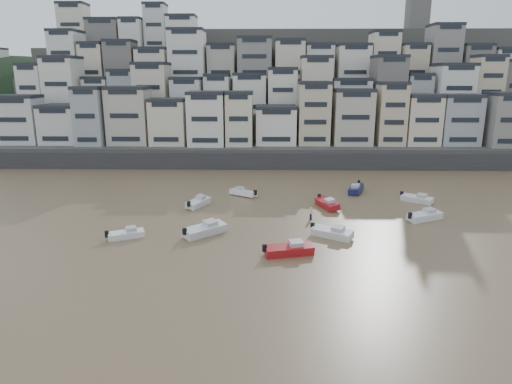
{
  "coord_description": "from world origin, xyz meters",
  "views": [
    {
      "loc": [
        9.21,
        -28.44,
        19.18
      ],
      "look_at": [
        7.94,
        30.0,
        4.0
      ],
      "focal_mm": 32.0,
      "sensor_mm": 36.0,
      "label": 1
    }
  ],
  "objects_px": {
    "boat_j": "(126,233)",
    "boat_i": "(356,188)",
    "boat_b": "(332,232)",
    "boat_g": "(417,198)",
    "boat_h": "(243,192)",
    "boat_c": "(205,228)",
    "boat_e": "(327,203)",
    "boat_d": "(425,215)",
    "boat_a": "(289,248)",
    "person_pink": "(311,213)",
    "boat_f": "(198,201)"
  },
  "relations": [
    {
      "from": "boat_a",
      "to": "boat_c",
      "type": "relative_size",
      "value": 0.94
    },
    {
      "from": "boat_a",
      "to": "boat_e",
      "type": "distance_m",
      "value": 19.39
    },
    {
      "from": "boat_a",
      "to": "boat_i",
      "type": "bearing_deg",
      "value": 51.52
    },
    {
      "from": "boat_c",
      "to": "boat_e",
      "type": "bearing_deg",
      "value": -6.98
    },
    {
      "from": "boat_c",
      "to": "person_pink",
      "type": "distance_m",
      "value": 15.0
    },
    {
      "from": "boat_d",
      "to": "boat_h",
      "type": "relative_size",
      "value": 1.12
    },
    {
      "from": "boat_g",
      "to": "boat_i",
      "type": "bearing_deg",
      "value": -177.05
    },
    {
      "from": "boat_a",
      "to": "boat_i",
      "type": "relative_size",
      "value": 0.99
    },
    {
      "from": "boat_a",
      "to": "boat_d",
      "type": "bearing_deg",
      "value": 19.74
    },
    {
      "from": "boat_j",
      "to": "boat_d",
      "type": "bearing_deg",
      "value": -13.71
    },
    {
      "from": "boat_i",
      "to": "boat_e",
      "type": "bearing_deg",
      "value": -12.94
    },
    {
      "from": "boat_j",
      "to": "boat_g",
      "type": "bearing_deg",
      "value": -2.64
    },
    {
      "from": "boat_e",
      "to": "boat_g",
      "type": "distance_m",
      "value": 14.57
    },
    {
      "from": "boat_j",
      "to": "boat_i",
      "type": "bearing_deg",
      "value": 10.16
    },
    {
      "from": "boat_a",
      "to": "boat_g",
      "type": "bearing_deg",
      "value": 32.09
    },
    {
      "from": "boat_b",
      "to": "boat_g",
      "type": "height_order",
      "value": "boat_b"
    },
    {
      "from": "boat_a",
      "to": "boat_d",
      "type": "relative_size",
      "value": 1.03
    },
    {
      "from": "boat_e",
      "to": "boat_f",
      "type": "height_order",
      "value": "boat_e"
    },
    {
      "from": "boat_f",
      "to": "boat_i",
      "type": "height_order",
      "value": "boat_i"
    },
    {
      "from": "boat_g",
      "to": "person_pink",
      "type": "relative_size",
      "value": 2.97
    },
    {
      "from": "boat_b",
      "to": "boat_g",
      "type": "relative_size",
      "value": 1.07
    },
    {
      "from": "boat_b",
      "to": "boat_f",
      "type": "xyz_separation_m",
      "value": [
        -18.09,
        13.1,
        -0.02
      ]
    },
    {
      "from": "boat_f",
      "to": "boat_h",
      "type": "distance_m",
      "value": 8.86
    },
    {
      "from": "boat_e",
      "to": "boat_f",
      "type": "relative_size",
      "value": 1.04
    },
    {
      "from": "boat_d",
      "to": "boat_g",
      "type": "xyz_separation_m",
      "value": [
        1.77,
        8.86,
        -0.06
      ]
    },
    {
      "from": "boat_h",
      "to": "boat_b",
      "type": "bearing_deg",
      "value": 154.64
    },
    {
      "from": "boat_g",
      "to": "boat_j",
      "type": "bearing_deg",
      "value": -118.38
    },
    {
      "from": "boat_b",
      "to": "boat_h",
      "type": "relative_size",
      "value": 1.1
    },
    {
      "from": "boat_a",
      "to": "boat_e",
      "type": "height_order",
      "value": "boat_a"
    },
    {
      "from": "boat_d",
      "to": "boat_j",
      "type": "relative_size",
      "value": 1.21
    },
    {
      "from": "boat_i",
      "to": "boat_d",
      "type": "bearing_deg",
      "value": 43.57
    },
    {
      "from": "boat_e",
      "to": "boat_g",
      "type": "bearing_deg",
      "value": 82.68
    },
    {
      "from": "boat_d",
      "to": "boat_a",
      "type": "bearing_deg",
      "value": -173.45
    },
    {
      "from": "boat_g",
      "to": "boat_i",
      "type": "height_order",
      "value": "boat_i"
    },
    {
      "from": "boat_e",
      "to": "boat_h",
      "type": "height_order",
      "value": "boat_e"
    },
    {
      "from": "boat_b",
      "to": "person_pink",
      "type": "relative_size",
      "value": 3.18
    },
    {
      "from": "boat_a",
      "to": "boat_f",
      "type": "relative_size",
      "value": 1.09
    },
    {
      "from": "boat_g",
      "to": "boat_i",
      "type": "relative_size",
      "value": 0.88
    },
    {
      "from": "boat_b",
      "to": "person_pink",
      "type": "xyz_separation_m",
      "value": [
        -1.91,
        6.94,
        0.11
      ]
    },
    {
      "from": "boat_a",
      "to": "boat_j",
      "type": "relative_size",
      "value": 1.26
    },
    {
      "from": "boat_a",
      "to": "boat_e",
      "type": "relative_size",
      "value": 1.04
    },
    {
      "from": "boat_h",
      "to": "boat_j",
      "type": "bearing_deg",
      "value": 90.06
    },
    {
      "from": "boat_b",
      "to": "boat_j",
      "type": "xyz_separation_m",
      "value": [
        -24.81,
        -0.78,
        -0.12
      ]
    },
    {
      "from": "boat_c",
      "to": "boat_b",
      "type": "bearing_deg",
      "value": -45.22
    },
    {
      "from": "boat_h",
      "to": "boat_i",
      "type": "bearing_deg",
      "value": -138.62
    },
    {
      "from": "boat_e",
      "to": "boat_f",
      "type": "bearing_deg",
      "value": -111.57
    },
    {
      "from": "boat_g",
      "to": "boat_d",
      "type": "bearing_deg",
      "value": -62.27
    },
    {
      "from": "boat_a",
      "to": "boat_i",
      "type": "height_order",
      "value": "boat_i"
    },
    {
      "from": "person_pink",
      "to": "boat_e",
      "type": "bearing_deg",
      "value": 62.64
    },
    {
      "from": "boat_d",
      "to": "boat_f",
      "type": "relative_size",
      "value": 1.05
    }
  ]
}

